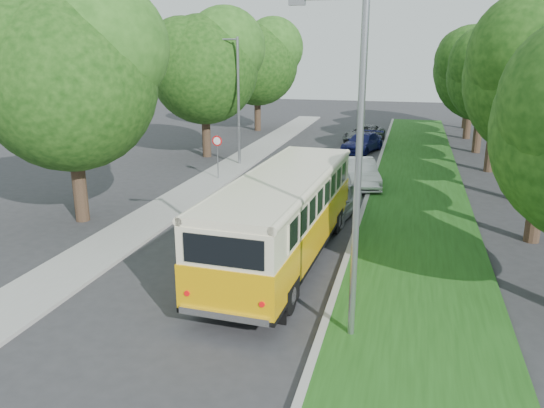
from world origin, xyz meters
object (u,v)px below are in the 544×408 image
(lamppost_near, at_px, (354,163))
(car_blue, at_px, (362,143))
(car_white, at_px, (360,173))
(vintage_bus, at_px, (283,219))
(lamppost_far, at_px, (237,97))
(car_grey, at_px, (364,134))
(car_silver, at_px, (333,201))

(lamppost_near, distance_m, car_blue, 25.15)
(lamppost_near, height_order, car_white, lamppost_near)
(vintage_bus, bearing_deg, lamppost_far, 116.47)
(car_blue, relative_size, car_grey, 0.96)
(car_white, bearing_deg, lamppost_far, 140.60)
(car_grey, bearing_deg, vintage_bus, -75.48)
(car_white, relative_size, car_grey, 0.95)
(vintage_bus, bearing_deg, car_grey, 91.84)
(lamppost_far, bearing_deg, lamppost_near, -64.29)
(vintage_bus, relative_size, car_white, 2.37)
(vintage_bus, xyz_separation_m, car_silver, (0.89, 5.27, -0.82))
(car_blue, bearing_deg, car_silver, -72.62)
(lamppost_near, relative_size, car_silver, 1.93)
(car_blue, distance_m, car_grey, 4.13)
(lamppost_far, distance_m, car_white, 9.08)
(vintage_bus, bearing_deg, car_blue, 90.91)
(vintage_bus, height_order, car_grey, vintage_bus)
(lamppost_near, xyz_separation_m, car_white, (-1.21, 15.08, -3.66))
(lamppost_far, bearing_deg, car_blue, 42.24)
(lamppost_far, height_order, car_white, lamppost_far)
(lamppost_near, distance_m, car_grey, 29.23)
(lamppost_near, relative_size, car_blue, 1.83)
(car_white, distance_m, car_grey, 13.86)
(lamppost_near, height_order, car_silver, lamppost_near)
(lamppost_far, distance_m, car_grey, 12.84)
(lamppost_far, height_order, car_grey, lamppost_far)
(car_white, distance_m, car_blue, 9.74)
(car_grey, bearing_deg, car_white, -70.27)
(car_silver, distance_m, car_blue, 15.28)
(car_grey, bearing_deg, car_silver, -73.11)
(car_silver, bearing_deg, vintage_bus, -90.21)
(car_silver, bearing_deg, lamppost_near, -70.25)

